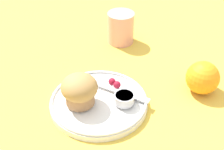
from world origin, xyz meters
TOP-DOWN VIEW (x-y plane):
  - ground_plane at (0.00, 0.00)m, footprint 3.00×3.00m
  - plate at (0.01, -0.02)m, footprint 0.22×0.22m
  - muffin at (-0.01, -0.05)m, footprint 0.08×0.08m
  - cream_ramekin at (0.06, 0.01)m, footprint 0.04×0.04m
  - berry_pair at (0.00, 0.04)m, footprint 0.03×0.02m
  - butter_knife at (0.01, 0.03)m, footprint 0.17×0.06m
  - orange_fruit at (0.14, 0.19)m, footprint 0.08×0.08m
  - juice_glass at (-0.15, 0.21)m, footprint 0.08×0.08m

SIDE VIEW (x-z plane):
  - ground_plane at x=0.00m, z-range 0.00..0.00m
  - plate at x=0.01m, z-range 0.00..0.02m
  - butter_knife at x=0.01m, z-range 0.02..0.02m
  - berry_pair at x=0.00m, z-range 0.02..0.04m
  - cream_ramekin at x=0.06m, z-range 0.02..0.04m
  - orange_fruit at x=0.14m, z-range 0.00..0.08m
  - juice_glass at x=-0.15m, z-range 0.00..0.09m
  - muffin at x=-0.01m, z-range 0.02..0.09m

